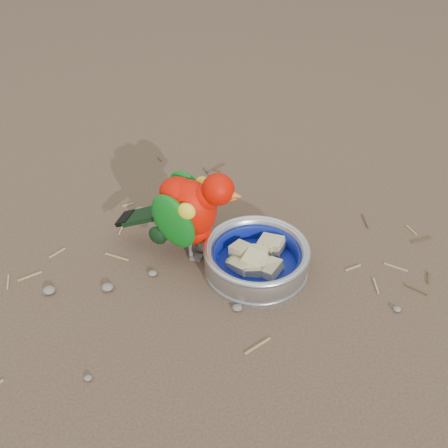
# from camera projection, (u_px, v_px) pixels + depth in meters

# --- Properties ---
(ground) EXTENTS (60.00, 60.00, 0.00)m
(ground) POSITION_uv_depth(u_px,v_px,m) (210.00, 267.00, 0.98)
(ground) COLOR #503C2E
(food_bowl) EXTENTS (0.20, 0.20, 0.02)m
(food_bowl) POSITION_uv_depth(u_px,v_px,m) (256.00, 268.00, 0.97)
(food_bowl) COLOR #B2B2BA
(food_bowl) RESTS_ON ground
(bowl_wall) EXTENTS (0.20, 0.20, 0.04)m
(bowl_wall) POSITION_uv_depth(u_px,v_px,m) (257.00, 256.00, 0.95)
(bowl_wall) COLOR #B2B2BA
(bowl_wall) RESTS_ON food_bowl
(fruit_wedges) EXTENTS (0.12, 0.12, 0.03)m
(fruit_wedges) POSITION_uv_depth(u_px,v_px,m) (256.00, 259.00, 0.96)
(fruit_wedges) COLOR tan
(fruit_wedges) RESTS_ON food_bowl
(lory_parrot) EXTENTS (0.25, 0.16, 0.19)m
(lory_parrot) POSITION_uv_depth(u_px,v_px,m) (190.00, 216.00, 0.96)
(lory_parrot) COLOR #CD0D00
(lory_parrot) RESTS_ON ground
(ground_debris) EXTENTS (0.90, 0.80, 0.01)m
(ground_debris) POSITION_uv_depth(u_px,v_px,m) (224.00, 257.00, 1.00)
(ground_debris) COLOR #98834D
(ground_debris) RESTS_ON ground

